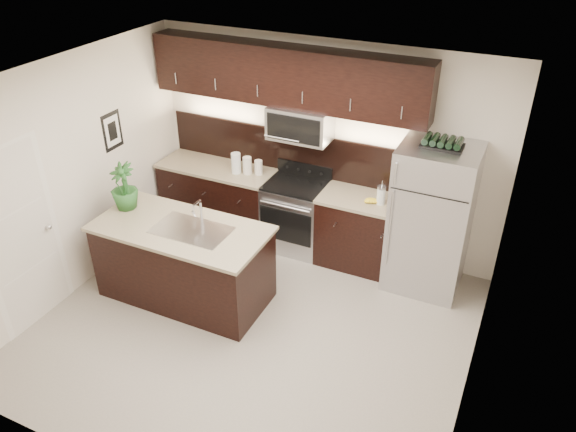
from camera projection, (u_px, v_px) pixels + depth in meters
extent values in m
plane|color=gray|center=(253.00, 329.00, 6.14)|extent=(4.50, 4.50, 0.00)
cube|color=silver|center=(325.00, 148.00, 7.01)|extent=(4.50, 0.02, 2.70)
cube|color=silver|center=(110.00, 360.00, 3.89)|extent=(4.50, 0.02, 2.70)
cube|color=silver|center=(71.00, 179.00, 6.27)|extent=(0.02, 4.00, 2.70)
cube|color=silver|center=(488.00, 284.00, 4.63)|extent=(0.02, 4.00, 2.70)
cube|color=white|center=(242.00, 88.00, 4.76)|extent=(4.50, 4.00, 0.02)
cube|color=silver|center=(23.00, 240.00, 5.81)|extent=(0.04, 0.80, 2.02)
sphere|color=silver|center=(49.00, 227.00, 6.05)|extent=(0.06, 0.06, 0.06)
cube|color=black|center=(112.00, 131.00, 6.69)|extent=(0.01, 0.32, 0.46)
cube|color=white|center=(113.00, 131.00, 6.69)|extent=(0.00, 0.24, 0.36)
cube|color=black|center=(219.00, 198.00, 7.74)|extent=(1.57, 0.62, 0.90)
cube|color=black|center=(366.00, 233.00, 6.97)|extent=(1.16, 0.62, 0.90)
cube|color=#B2B2B7|center=(296.00, 217.00, 7.32)|extent=(0.76, 0.62, 0.90)
cube|color=black|center=(296.00, 185.00, 7.08)|extent=(0.76, 0.60, 0.03)
cube|color=#C5BC94|center=(217.00, 168.00, 7.50)|extent=(1.59, 0.65, 0.04)
cube|color=#C5BC94|center=(369.00, 200.00, 6.73)|extent=(1.18, 0.65, 0.04)
cube|color=black|center=(291.00, 151.00, 7.23)|extent=(3.49, 0.02, 0.56)
cube|color=#B2B2B7|center=(300.00, 124.00, 6.76)|extent=(0.76, 0.40, 0.40)
cube|color=black|center=(286.00, 76.00, 6.58)|extent=(3.49, 0.33, 0.70)
cube|color=black|center=(184.00, 263.00, 6.42)|extent=(1.90, 0.90, 0.90)
cube|color=#C5BC94|center=(180.00, 229.00, 6.18)|extent=(1.96, 0.96, 0.04)
cube|color=silver|center=(192.00, 230.00, 6.11)|extent=(0.84, 0.50, 0.01)
cylinder|color=silver|center=(201.00, 212.00, 6.22)|extent=(0.03, 0.03, 0.24)
cylinder|color=silver|center=(197.00, 203.00, 6.09)|extent=(0.02, 0.14, 0.02)
cylinder|color=silver|center=(193.00, 210.00, 6.06)|extent=(0.02, 0.02, 0.10)
cube|color=#B2B2B7|center=(431.00, 219.00, 6.42)|extent=(0.86, 0.78, 1.78)
cube|color=black|center=(442.00, 146.00, 5.95)|extent=(0.44, 0.27, 0.03)
cylinder|color=black|center=(427.00, 138.00, 5.99)|extent=(0.07, 0.25, 0.07)
cylinder|color=black|center=(435.00, 140.00, 5.96)|extent=(0.07, 0.25, 0.07)
cylinder|color=black|center=(443.00, 141.00, 5.93)|extent=(0.07, 0.25, 0.07)
cylinder|color=black|center=(451.00, 142.00, 5.90)|extent=(0.07, 0.25, 0.07)
cylinder|color=black|center=(459.00, 144.00, 5.86)|extent=(0.07, 0.25, 0.07)
imported|color=#235722|center=(124.00, 186.00, 6.40)|extent=(0.34, 0.34, 0.55)
cylinder|color=silver|center=(236.00, 163.00, 7.26)|extent=(0.12, 0.12, 0.27)
cylinder|color=silver|center=(247.00, 165.00, 7.25)|extent=(0.11, 0.11, 0.23)
cylinder|color=silver|center=(259.00, 167.00, 7.24)|extent=(0.10, 0.10, 0.19)
cylinder|color=silver|center=(381.00, 196.00, 6.57)|extent=(0.10, 0.10, 0.20)
cylinder|color=silver|center=(382.00, 188.00, 6.51)|extent=(0.10, 0.10, 0.02)
cylinder|color=silver|center=(382.00, 184.00, 6.49)|extent=(0.01, 0.01, 0.08)
ellipsoid|color=yellow|center=(367.00, 200.00, 6.64)|extent=(0.20, 0.18, 0.05)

